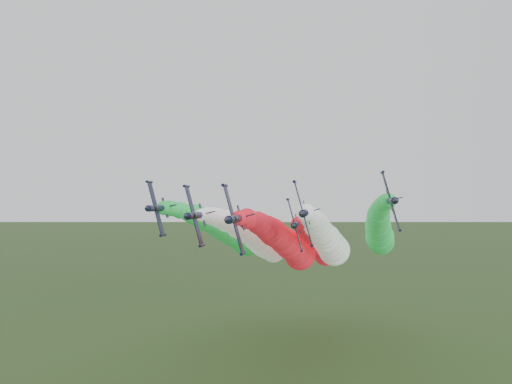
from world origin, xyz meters
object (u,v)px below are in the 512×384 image
jet_inner_left (257,239)px  jet_outer_left (229,233)px  jet_inner_right (327,240)px  jet_lead (286,243)px  jet_trail (318,243)px  jet_outer_right (379,230)px

jet_inner_left → jet_outer_left: bearing=141.2°
jet_inner_right → jet_outer_left: 28.60m
jet_inner_left → jet_inner_right: size_ratio=0.99×
jet_lead → jet_inner_left: (-8.37, 9.10, 0.27)m
jet_lead → jet_trail: size_ratio=1.00×
jet_outer_right → jet_inner_left: bearing=-166.6°
jet_lead → jet_inner_left: 12.36m
jet_lead → jet_trail: 25.70m
jet_outer_right → jet_lead: bearing=-144.8°
jet_inner_left → jet_trail: jet_inner_left is taller
jet_trail → jet_lead: bearing=-105.7°
jet_outer_right → jet_trail: bearing=154.5°
jet_outer_left → jet_outer_right: size_ratio=1.00×
jet_lead → jet_outer_right: bearing=35.2°
jet_lead → jet_inner_right: size_ratio=1.00×
jet_inner_right → jet_outer_left: bearing=163.0°
jet_trail → jet_outer_right: bearing=-25.5°
jet_inner_right → jet_trail: (-2.76, 16.50, -2.08)m
jet_lead → jet_inner_left: size_ratio=1.01×
jet_inner_left → jet_outer_left: jet_outer_left is taller
jet_lead → jet_outer_left: 24.22m
jet_lead → jet_inner_right: (9.70, 8.19, 0.34)m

